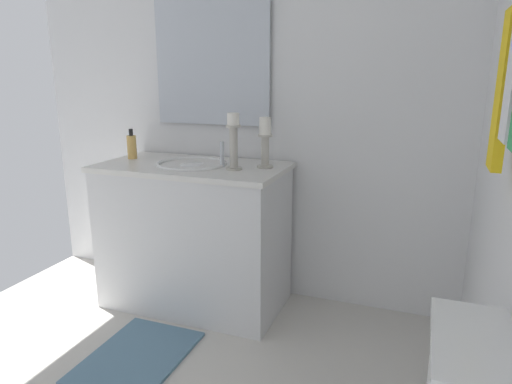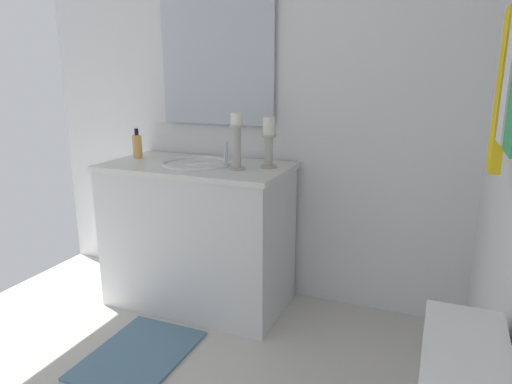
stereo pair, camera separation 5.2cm
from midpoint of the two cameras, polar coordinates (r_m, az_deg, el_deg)
name	(u,v)px [view 1 (the left image)]	position (r m, az deg, el deg)	size (l,w,h in m)	color
wall_left	(237,96)	(2.82, -2.95, 11.85)	(0.04, 2.75, 2.45)	white
vanity_cabinet	(194,235)	(2.75, -8.22, -5.35)	(0.58, 1.08, 0.85)	silver
sink_basin	(192,171)	(2.64, -8.50, 2.60)	(0.40, 0.40, 0.24)	white
mirror	(211,52)	(2.84, -6.18, 16.92)	(0.02, 0.74, 0.85)	silver
candle_holder_tall	(265,141)	(2.49, 0.54, 6.36)	(0.09, 0.09, 0.28)	#B7B2A5
candle_holder_short	(234,140)	(2.44, -3.44, 6.46)	(0.09, 0.09, 0.30)	#B7B2A5
soap_bottle	(132,146)	(2.88, -15.72, 5.49)	(0.06, 0.06, 0.18)	#E5B259
towel_near_vanity	(503,92)	(1.55, 27.58, 11.01)	(0.13, 0.03, 0.46)	yellow
bath_mat	(137,357)	(2.46, -15.24, -19.19)	(0.60, 0.44, 0.02)	slate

